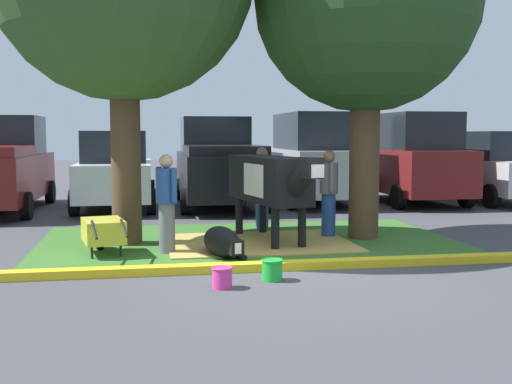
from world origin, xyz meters
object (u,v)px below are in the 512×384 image
person_handler (262,185)px  person_visitor_near (329,191)px  pickup_truck_black (218,165)px  suv_dark_grey (313,158)px  wheelbarrow (103,231)px  suv_black (410,158)px  calf_lying (223,242)px  shade_tree_right (367,1)px  cow_holstein (271,180)px  bucket_green (272,269)px  bucket_pink (222,277)px  person_visitor_far (167,201)px  sedan_silver (494,168)px  hatchback_white (116,171)px

person_handler → person_visitor_near: size_ratio=1.02×
pickup_truck_black → suv_dark_grey: suv_dark_grey is taller
wheelbarrow → suv_black: bearing=38.8°
calf_lying → person_visitor_near: size_ratio=0.81×
shade_tree_right → cow_holstein: size_ratio=2.06×
person_visitor_near → bucket_green: person_visitor_near is taller
calf_lying → bucket_pink: calf_lying is taller
cow_holstein → pickup_truck_black: size_ratio=0.57×
calf_lying → person_visitor_near: bearing=34.4°
suv_black → person_handler: bearing=-140.4°
person_visitor_near → wheelbarrow: size_ratio=1.01×
wheelbarrow → pickup_truck_black: size_ratio=0.30×
person_visitor_far → wheelbarrow: person_visitor_far is taller
bucket_pink → pickup_truck_black: (1.01, 9.18, 0.97)m
person_visitor_near → bucket_green: size_ratio=5.56×
bucket_green → suv_black: size_ratio=0.06×
calf_lying → suv_black: suv_black is taller
person_visitor_near → bucket_green: bearing=-118.5°
bucket_green → suv_dark_grey: (3.02, 9.00, 1.12)m
cow_holstein → suv_dark_grey: 6.67m
shade_tree_right → bucket_green: 5.63m
shade_tree_right → wheelbarrow: (-4.64, -0.79, -3.93)m
person_visitor_near → sedan_silver: size_ratio=0.37×
shade_tree_right → calf_lying: shade_tree_right is taller
pickup_truck_black → wheelbarrow: bearing=-111.4°
bucket_pink → person_handler: bearing=73.6°
bucket_green → wheelbarrow: bearing=136.7°
bucket_green → pickup_truck_black: (0.31, 8.89, 0.97)m
shade_tree_right → person_visitor_far: size_ratio=3.96×
calf_lying → hatchback_white: 7.29m
cow_holstein → wheelbarrow: (-2.86, -0.62, -0.74)m
person_handler → bucket_pink: bearing=-106.4°
wheelbarrow → bucket_pink: size_ratio=5.86×
person_visitor_far → hatchback_white: hatchback_white is taller
calf_lying → person_visitor_near: person_visitor_near is taller
person_visitor_near → hatchback_white: bearing=126.8°
hatchback_white → sedan_silver: 10.62m
bucket_green → suv_dark_grey: suv_dark_grey is taller
suv_dark_grey → wheelbarrow: bearing=-128.0°
shade_tree_right → cow_holstein: 3.66m
bucket_pink → suv_dark_grey: bearing=68.2°
person_handler → pickup_truck_black: bearing=95.0°
person_visitor_far → bucket_pink: size_ratio=5.83×
shade_tree_right → hatchback_white: bearing=129.7°
person_handler → sedan_silver: size_ratio=0.38×
wheelbarrow → bucket_green: (2.31, -2.18, -0.24)m
bucket_green → sedan_silver: 11.79m
calf_lying → sedan_silver: bearing=37.9°
shade_tree_right → sedan_silver: (5.88, 5.45, -3.33)m
calf_lying → bucket_green: bearing=-74.8°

